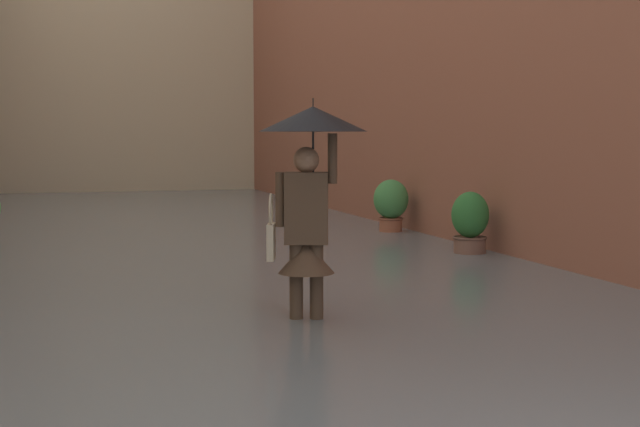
{
  "coord_description": "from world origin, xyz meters",
  "views": [
    {
      "loc": [
        2.3,
        2.6,
        1.81
      ],
      "look_at": [
        0.04,
        -4.94,
        1.13
      ],
      "focal_mm": 51.68,
      "sensor_mm": 36.0,
      "label": 1
    }
  ],
  "objects": [
    {
      "name": "potted_plant_mid_left",
      "position": [
        -3.29,
        -8.86,
        0.54
      ],
      "size": [
        0.52,
        0.52,
        1.02
      ],
      "color": "brown",
      "rests_on": "ground_plane"
    },
    {
      "name": "potted_plant_near_left",
      "position": [
        -3.32,
        -17.87,
        0.45
      ],
      "size": [
        0.36,
        0.36,
        0.84
      ],
      "color": "brown",
      "rests_on": "ground_plane"
    },
    {
      "name": "flood_water",
      "position": [
        0.0,
        -12.09,
        0.09
      ],
      "size": [
        8.16,
        30.18,
        0.17
      ],
      "primitive_type": "cube",
      "color": "slate",
      "rests_on": "ground_plane"
    },
    {
      "name": "ground_plane",
      "position": [
        0.0,
        -12.09,
        0.0
      ],
      "size": [
        60.44,
        60.44,
        0.0
      ],
      "primitive_type": "plane",
      "color": "gray"
    },
    {
      "name": "potted_plant_far_left",
      "position": [
        -3.26,
        -11.82,
        0.61
      ],
      "size": [
        0.59,
        0.59,
        1.05
      ],
      "color": "#9E563D",
      "rests_on": "ground_plane"
    },
    {
      "name": "person_wading",
      "position": [
        0.08,
        -5.14,
        1.45
      ],
      "size": [
        0.95,
        0.95,
        2.12
      ],
      "color": "#4C4233",
      "rests_on": "ground_plane"
    }
  ]
}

